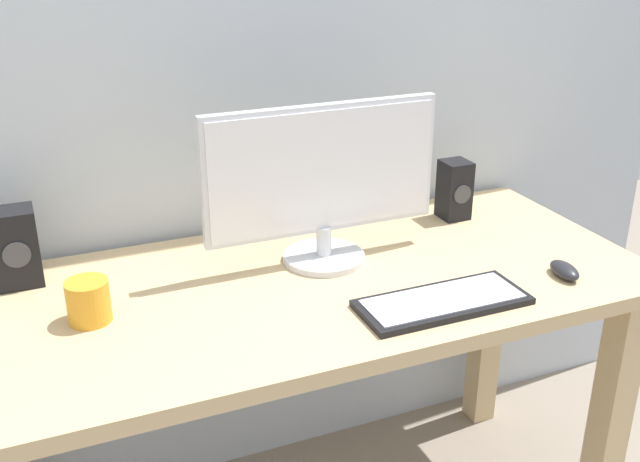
{
  "coord_description": "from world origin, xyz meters",
  "views": [
    {
      "loc": [
        -0.58,
        -1.43,
        1.55
      ],
      "look_at": [
        0.02,
        0.0,
        0.89
      ],
      "focal_mm": 42.04,
      "sensor_mm": 36.0,
      "label": 1
    }
  ],
  "objects_px": {
    "keyboard_primary": "(443,302)",
    "speaker_right": "(454,190)",
    "desk": "(312,329)",
    "coffee_mug": "(88,301)",
    "mouse": "(564,270)",
    "speaker_left": "(16,247)",
    "monitor": "(323,180)"
  },
  "relations": [
    {
      "from": "mouse",
      "to": "speaker_right",
      "type": "xyz_separation_m",
      "value": [
        -0.04,
        0.42,
        0.06
      ]
    },
    {
      "from": "desk",
      "to": "keyboard_primary",
      "type": "xyz_separation_m",
      "value": [
        0.21,
        -0.22,
        0.14
      ]
    },
    {
      "from": "coffee_mug",
      "to": "monitor",
      "type": "bearing_deg",
      "value": 9.01
    },
    {
      "from": "desk",
      "to": "mouse",
      "type": "relative_size",
      "value": 16.59
    },
    {
      "from": "keyboard_primary",
      "to": "mouse",
      "type": "distance_m",
      "value": 0.33
    },
    {
      "from": "keyboard_primary",
      "to": "coffee_mug",
      "type": "xyz_separation_m",
      "value": [
        -0.71,
        0.23,
        0.04
      ]
    },
    {
      "from": "monitor",
      "to": "keyboard_primary",
      "type": "bearing_deg",
      "value": -65.07
    },
    {
      "from": "monitor",
      "to": "mouse",
      "type": "xyz_separation_m",
      "value": [
        0.48,
        -0.31,
        -0.19
      ]
    },
    {
      "from": "speaker_right",
      "to": "coffee_mug",
      "type": "height_order",
      "value": "speaker_right"
    },
    {
      "from": "keyboard_primary",
      "to": "speaker_right",
      "type": "distance_m",
      "value": 0.52
    },
    {
      "from": "desk",
      "to": "mouse",
      "type": "height_order",
      "value": "mouse"
    },
    {
      "from": "monitor",
      "to": "speaker_left",
      "type": "distance_m",
      "value": 0.71
    },
    {
      "from": "keyboard_primary",
      "to": "speaker_left",
      "type": "relative_size",
      "value": 2.08
    },
    {
      "from": "mouse",
      "to": "speaker_right",
      "type": "bearing_deg",
      "value": 103.24
    },
    {
      "from": "keyboard_primary",
      "to": "coffee_mug",
      "type": "relative_size",
      "value": 4.14
    },
    {
      "from": "speaker_right",
      "to": "desk",
      "type": "bearing_deg",
      "value": -157.87
    },
    {
      "from": "speaker_left",
      "to": "monitor",
      "type": "bearing_deg",
      "value": -12.13
    },
    {
      "from": "speaker_right",
      "to": "coffee_mug",
      "type": "bearing_deg",
      "value": -168.76
    },
    {
      "from": "mouse",
      "to": "speaker_left",
      "type": "relative_size",
      "value": 0.53
    },
    {
      "from": "desk",
      "to": "keyboard_primary",
      "type": "bearing_deg",
      "value": -45.75
    },
    {
      "from": "monitor",
      "to": "speaker_left",
      "type": "height_order",
      "value": "monitor"
    },
    {
      "from": "mouse",
      "to": "coffee_mug",
      "type": "bearing_deg",
      "value": 175.91
    },
    {
      "from": "coffee_mug",
      "to": "speaker_right",
      "type": "bearing_deg",
      "value": 11.24
    },
    {
      "from": "keyboard_primary",
      "to": "coffee_mug",
      "type": "bearing_deg",
      "value": 162.18
    },
    {
      "from": "monitor",
      "to": "keyboard_primary",
      "type": "distance_m",
      "value": 0.4
    },
    {
      "from": "speaker_left",
      "to": "keyboard_primary",
      "type": "bearing_deg",
      "value": -29.14
    },
    {
      "from": "mouse",
      "to": "speaker_right",
      "type": "relative_size",
      "value": 0.59
    },
    {
      "from": "keyboard_primary",
      "to": "speaker_right",
      "type": "height_order",
      "value": "speaker_right"
    },
    {
      "from": "desk",
      "to": "speaker_right",
      "type": "bearing_deg",
      "value": 22.13
    },
    {
      "from": "desk",
      "to": "speaker_left",
      "type": "relative_size",
      "value": 8.8
    },
    {
      "from": "coffee_mug",
      "to": "mouse",
      "type": "bearing_deg",
      "value": -11.83
    },
    {
      "from": "keyboard_primary",
      "to": "mouse",
      "type": "height_order",
      "value": "mouse"
    }
  ]
}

